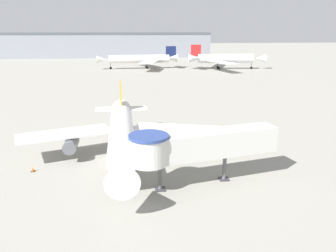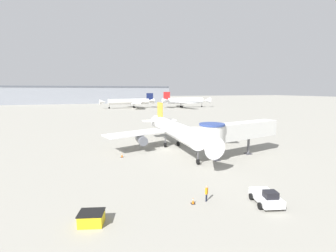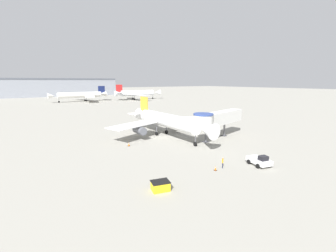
{
  "view_description": "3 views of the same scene",
  "coord_description": "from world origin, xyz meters",
  "views": [
    {
      "loc": [
        2.55,
        -40.34,
        16.36
      ],
      "look_at": [
        6.93,
        -1.76,
        4.99
      ],
      "focal_mm": 35.0,
      "sensor_mm": 36.0,
      "label": 1
    },
    {
      "loc": [
        -13.2,
        -40.72,
        11.53
      ],
      "look_at": [
        -1.09,
        -2.22,
        5.09
      ],
      "focal_mm": 24.0,
      "sensor_mm": 36.0,
      "label": 2
    },
    {
      "loc": [
        -27.21,
        -42.59,
        12.75
      ],
      "look_at": [
        0.16,
        -2.04,
        2.95
      ],
      "focal_mm": 24.0,
      "sensor_mm": 36.0,
      "label": 3
    }
  ],
  "objects": [
    {
      "name": "background_jet_red_tail",
      "position": [
        42.95,
        100.86,
        4.59
      ],
      "size": [
        33.91,
        37.7,
        10.47
      ],
      "rotation": [
        0.0,
        0.0,
        1.49
      ],
      "color": "silver",
      "rests_on": "ground_plane"
    },
    {
      "name": "ground_plane",
      "position": [
        0.0,
        0.0,
        0.0
      ],
      "size": [
        800.0,
        800.0,
        0.0
      ],
      "primitive_type": "plane",
      "color": "gray"
    },
    {
      "name": "background_jet_navy_tail",
      "position": [
        7.38,
        106.62,
        4.25
      ],
      "size": [
        35.6,
        33.24,
        9.63
      ],
      "rotation": [
        0.0,
        0.0,
        -1.5
      ],
      "color": "white",
      "rests_on": "ground_plane"
    },
    {
      "name": "terminal_building",
      "position": [
        -19.22,
        175.0,
        7.59
      ],
      "size": [
        143.06,
        21.81,
        15.15
      ],
      "color": "gray",
      "rests_on": "ground_plane"
    },
    {
      "name": "jet_bridge",
      "position": [
        9.09,
        -7.96,
        4.59
      ],
      "size": [
        16.65,
        6.49,
        6.27
      ],
      "rotation": [
        0.0,
        0.0,
        0.22
      ],
      "color": "silver",
      "rests_on": "ground_plane"
    },
    {
      "name": "traffic_cone_port_wing",
      "position": [
        -9.54,
        -2.39,
        0.36
      ],
      "size": [
        0.45,
        0.45,
        0.75
      ],
      "color": "black",
      "rests_on": "ground_plane"
    },
    {
      "name": "main_airplane",
      "position": [
        1.16,
        0.45,
        3.71
      ],
      "size": [
        27.78,
        27.93,
        8.7
      ],
      "rotation": [
        0.0,
        0.0,
        0.03
      ],
      "color": "white",
      "rests_on": "ground_plane"
    }
  ]
}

